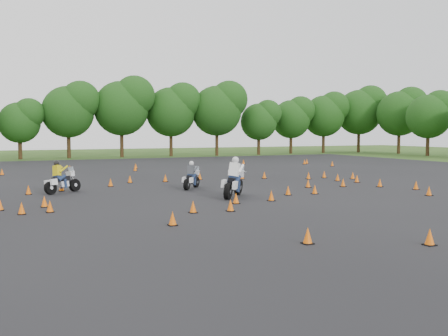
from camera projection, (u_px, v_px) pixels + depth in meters
ground at (259, 200)px, 23.07m from camera, size 140.00×140.00×0.00m
asphalt_pad at (210, 186)px, 28.52m from camera, size 62.00×62.00×0.00m
treeline at (139, 119)px, 56.22m from camera, size 87.08×32.08×10.48m
traffic_cones at (211, 183)px, 28.10m from camera, size 35.85×33.21×0.45m
rider_grey at (191, 175)px, 27.36m from camera, size 1.79×1.88×1.54m
rider_yellow at (63, 177)px, 25.39m from camera, size 2.18×1.74×1.67m
rider_white at (233, 177)px, 23.82m from camera, size 2.26×2.41×1.96m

